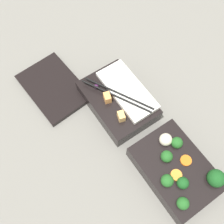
{
  "coord_description": "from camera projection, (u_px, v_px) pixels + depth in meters",
  "views": [
    {
      "loc": [
        -0.18,
        0.2,
        0.66
      ],
      "look_at": [
        0.07,
        0.03,
        0.05
      ],
      "focal_mm": 42.0,
      "sensor_mm": 36.0,
      "label": 1
    }
  ],
  "objects": [
    {
      "name": "bento_tray_rice",
      "position": [
        119.0,
        100.0,
        0.72
      ],
      "size": [
        0.21,
        0.14,
        0.07
      ],
      "color": "black",
      "rests_on": "ground_plane"
    },
    {
      "name": "bento_lid",
      "position": [
        54.0,
        87.0,
        0.76
      ],
      "size": [
        0.21,
        0.16,
        0.01
      ],
      "primitive_type": "cube",
      "rotation": [
        0.0,
        0.0,
        0.09
      ],
      "color": "black",
      "rests_on": "ground_plane"
    },
    {
      "name": "bento_tray_vegetable",
      "position": [
        176.0,
        169.0,
        0.63
      ],
      "size": [
        0.21,
        0.14,
        0.08
      ],
      "color": "black",
      "rests_on": "ground_plane"
    },
    {
      "name": "ground_plane",
      "position": [
        136.0,
        134.0,
        0.7
      ],
      "size": [
        3.0,
        3.0,
        0.0
      ],
      "primitive_type": "plane",
      "color": "slate"
    }
  ]
}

